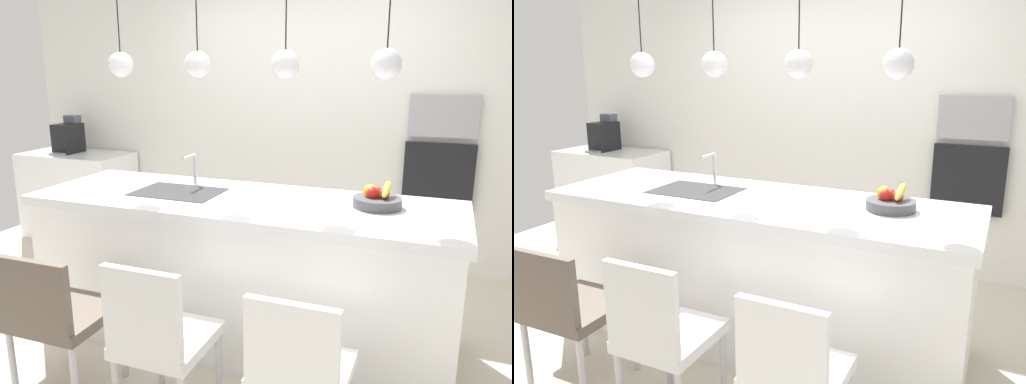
# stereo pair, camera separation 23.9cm
# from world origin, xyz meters

# --- Properties ---
(floor) EXTENTS (6.60, 6.60, 0.00)m
(floor) POSITION_xyz_m (0.00, 0.00, 0.00)
(floor) COLOR beige
(floor) RESTS_ON ground
(back_wall) EXTENTS (6.00, 0.10, 2.60)m
(back_wall) POSITION_xyz_m (0.00, 1.65, 1.30)
(back_wall) COLOR silver
(back_wall) RESTS_ON ground
(kitchen_island) EXTENTS (2.69, 0.91, 0.95)m
(kitchen_island) POSITION_xyz_m (0.00, 0.00, 0.48)
(kitchen_island) COLOR white
(kitchen_island) RESTS_ON ground
(sink_basin) EXTENTS (0.56, 0.40, 0.02)m
(sink_basin) POSITION_xyz_m (-0.45, 0.00, 0.94)
(sink_basin) COLOR #2D2D30
(sink_basin) RESTS_ON kitchen_island
(faucet) EXTENTS (0.02, 0.17, 0.22)m
(faucet) POSITION_xyz_m (-0.45, 0.21, 1.09)
(faucet) COLOR silver
(faucet) RESTS_ON kitchen_island
(fruit_bowl) EXTENTS (0.28, 0.28, 0.16)m
(fruit_bowl) POSITION_xyz_m (0.82, 0.10, 1.00)
(fruit_bowl) COLOR #4C4C51
(fruit_bowl) RESTS_ON kitchen_island
(side_counter) EXTENTS (1.10, 0.60, 0.89)m
(side_counter) POSITION_xyz_m (-2.40, 1.28, 0.44)
(side_counter) COLOR white
(side_counter) RESTS_ON ground
(coffee_machine) EXTENTS (0.20, 0.35, 0.38)m
(coffee_machine) POSITION_xyz_m (-2.48, 1.28, 1.05)
(coffee_machine) COLOR black
(coffee_machine) RESTS_ON side_counter
(microwave) EXTENTS (0.54, 0.08, 0.34)m
(microwave) POSITION_xyz_m (1.12, 1.58, 1.36)
(microwave) COLOR #9E9EA3
(microwave) RESTS_ON back_wall
(oven) EXTENTS (0.56, 0.08, 0.56)m
(oven) POSITION_xyz_m (1.12, 1.58, 0.86)
(oven) COLOR black
(oven) RESTS_ON back_wall
(chair_near) EXTENTS (0.47, 0.47, 0.85)m
(chair_near) POSITION_xyz_m (-0.65, -0.94, 0.49)
(chair_near) COLOR brown
(chair_near) RESTS_ON ground
(chair_middle) EXTENTS (0.42, 0.45, 0.89)m
(chair_middle) POSITION_xyz_m (-0.02, -0.94, 0.49)
(chair_middle) COLOR silver
(chair_middle) RESTS_ON ground
(chair_far) EXTENTS (0.42, 0.41, 0.85)m
(chair_far) POSITION_xyz_m (0.66, -0.93, 0.48)
(chair_far) COLOR white
(chair_far) RESTS_ON ground
(pendant_light_left) EXTENTS (0.16, 0.16, 0.76)m
(pendant_light_left) POSITION_xyz_m (-0.84, 0.00, 1.76)
(pendant_light_left) COLOR silver
(pendant_light_center_left) EXTENTS (0.16, 0.16, 0.76)m
(pendant_light_center_left) POSITION_xyz_m (-0.28, 0.00, 1.76)
(pendant_light_center_left) COLOR silver
(pendant_light_center_right) EXTENTS (0.16, 0.16, 0.76)m
(pendant_light_center_right) POSITION_xyz_m (0.28, 0.00, 1.76)
(pendant_light_center_right) COLOR silver
(pendant_light_right) EXTENTS (0.16, 0.16, 0.76)m
(pendant_light_right) POSITION_xyz_m (0.84, 0.00, 1.76)
(pendant_light_right) COLOR silver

